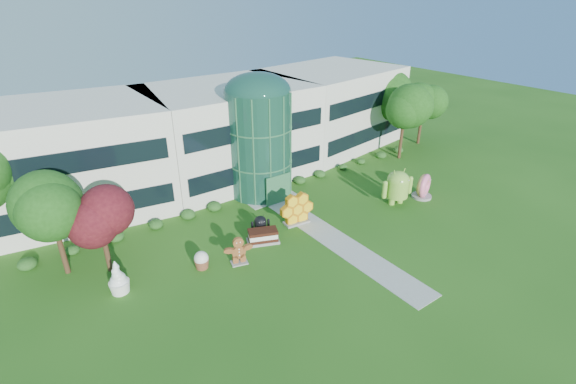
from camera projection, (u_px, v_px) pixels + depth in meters
ground at (344, 246)px, 32.28m from camera, size 140.00×140.00×0.00m
building at (228, 131)px, 43.30m from camera, size 46.00×15.00×9.30m
atrium at (259, 144)px, 38.83m from camera, size 6.00×6.00×9.80m
walkway at (327, 235)px, 33.72m from camera, size 2.40×20.00×0.04m
tree_red at (103, 234)px, 28.23m from camera, size 4.00×4.00×6.00m
trees_backdrop at (254, 148)px, 39.87m from camera, size 52.00×8.00×8.40m
android_green at (398, 185)px, 37.89m from camera, size 3.76×2.95×3.76m
android_black at (260, 223)px, 33.58m from camera, size 1.87×1.52×1.84m
donut at (423, 186)px, 39.30m from camera, size 2.56×1.83×2.41m
gingerbread at (239, 250)px, 29.84m from camera, size 2.52×1.49×2.19m
ice_cream_sandwich at (263, 236)px, 32.55m from camera, size 2.77×2.09×1.11m
honeycomb at (297, 210)px, 34.91m from camera, size 3.31×1.50×2.52m
froyo at (118, 277)px, 26.92m from camera, size 1.78×1.78×2.42m
cupcake at (201, 260)px, 29.52m from camera, size 1.43×1.43×1.33m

